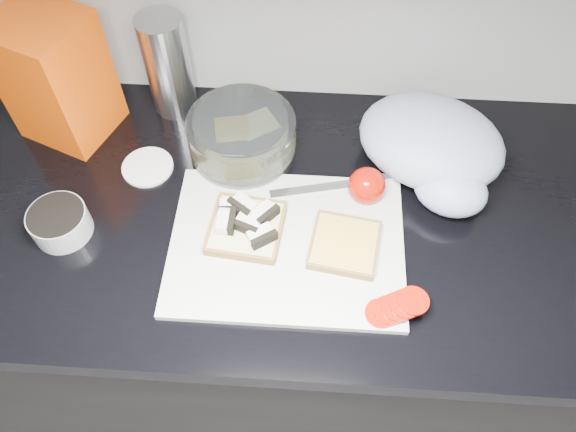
% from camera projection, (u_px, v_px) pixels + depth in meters
% --- Properties ---
extents(base_cabinet, '(3.50, 0.60, 0.86)m').
position_uv_depth(base_cabinet, '(277.00, 314.00, 1.41)').
color(base_cabinet, black).
rests_on(base_cabinet, ground).
extents(countertop, '(3.50, 0.64, 0.04)m').
position_uv_depth(countertop, '(274.00, 212.00, 1.04)').
color(countertop, black).
rests_on(countertop, base_cabinet).
extents(cutting_board, '(0.40, 0.30, 0.01)m').
position_uv_depth(cutting_board, '(287.00, 245.00, 0.97)').
color(cutting_board, silver).
rests_on(cutting_board, countertop).
extents(bread_left, '(0.14, 0.14, 0.04)m').
position_uv_depth(bread_left, '(246.00, 225.00, 0.97)').
color(bread_left, '#F7E4AE').
rests_on(bread_left, cutting_board).
extents(bread_right, '(0.13, 0.13, 0.02)m').
position_uv_depth(bread_right, '(345.00, 245.00, 0.95)').
color(bread_right, '#F7E4AE').
rests_on(bread_right, cutting_board).
extents(tomato_slices, '(0.11, 0.08, 0.02)m').
position_uv_depth(tomato_slices, '(397.00, 307.00, 0.88)').
color(tomato_slices, '#B11004').
rests_on(tomato_slices, cutting_board).
extents(knife, '(0.23, 0.07, 0.01)m').
position_uv_depth(knife, '(349.00, 183.00, 1.03)').
color(knife, silver).
rests_on(knife, cutting_board).
extents(seed_tub, '(0.10, 0.10, 0.05)m').
position_uv_depth(seed_tub, '(59.00, 222.00, 0.97)').
color(seed_tub, '#9A9F9E').
rests_on(seed_tub, countertop).
extents(tub_lid, '(0.13, 0.13, 0.01)m').
position_uv_depth(tub_lid, '(148.00, 167.00, 1.07)').
color(tub_lid, white).
rests_on(tub_lid, countertop).
extents(glass_bowl, '(0.20, 0.20, 0.08)m').
position_uv_depth(glass_bowl, '(242.00, 138.00, 1.06)').
color(glass_bowl, silver).
rests_on(glass_bowl, countertop).
extents(bread_bag, '(0.20, 0.19, 0.25)m').
position_uv_depth(bread_bag, '(56.00, 77.00, 1.03)').
color(bread_bag, '#E73403').
rests_on(bread_bag, countertop).
extents(steel_canister, '(0.09, 0.09, 0.21)m').
position_uv_depth(steel_canister, '(168.00, 65.00, 1.08)').
color(steel_canister, '#A6A5AA').
rests_on(steel_canister, countertop).
extents(grocery_bag, '(0.33, 0.32, 0.12)m').
position_uv_depth(grocery_bag, '(434.00, 148.00, 1.02)').
color(grocery_bag, '#A8B4CF').
rests_on(grocery_bag, countertop).
extents(whole_tomatoes, '(0.07, 0.07, 0.07)m').
position_uv_depth(whole_tomatoes, '(367.00, 186.00, 1.00)').
color(whole_tomatoes, '#B11004').
rests_on(whole_tomatoes, countertop).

